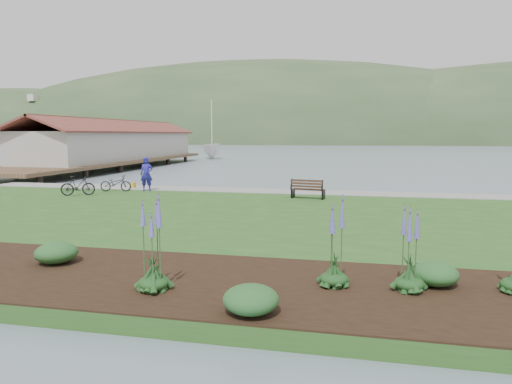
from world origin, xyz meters
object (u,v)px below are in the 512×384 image
park_bench (308,189)px  sailboat (212,159)px  bicycle_a (116,183)px  person (146,171)px

park_bench → sailboat: size_ratio=0.06×
bicycle_a → sailboat: 43.63m
bicycle_a → park_bench: bearing=-104.2°
park_bench → bicycle_a: park_bench is taller
sailboat → park_bench: bearing=-92.4°
park_bench → sailboat: bearing=123.5°
person → sailboat: size_ratio=0.08×
person → park_bench: bearing=-21.3°
person → bicycle_a: (-1.70, -0.58, -0.70)m
park_bench → person: (-9.68, 1.29, 0.65)m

